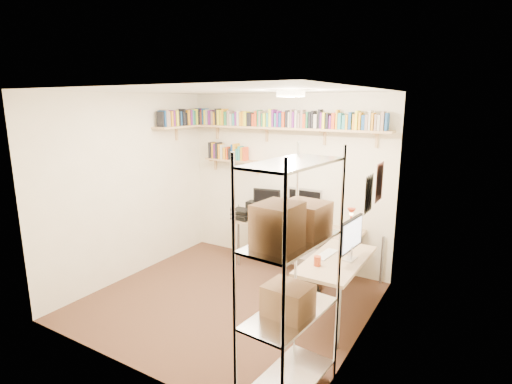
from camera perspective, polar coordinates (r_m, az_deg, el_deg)
ground at (r=5.08m, az=-3.97°, el=-15.20°), size 3.20×3.20×0.00m
room_shell at (r=4.57m, az=-4.21°, el=2.24°), size 3.24×3.04×2.52m
wall_shelves at (r=5.83m, az=-0.52°, el=9.31°), size 3.12×1.09×0.80m
corner_desk at (r=5.38m, az=6.18°, el=-5.66°), size 2.13×1.81×1.20m
office_chair at (r=5.22m, az=6.55°, el=-9.36°), size 0.53×0.54×1.00m
wire_rack at (r=3.06m, az=4.94°, el=-9.08°), size 0.51×0.92×2.06m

